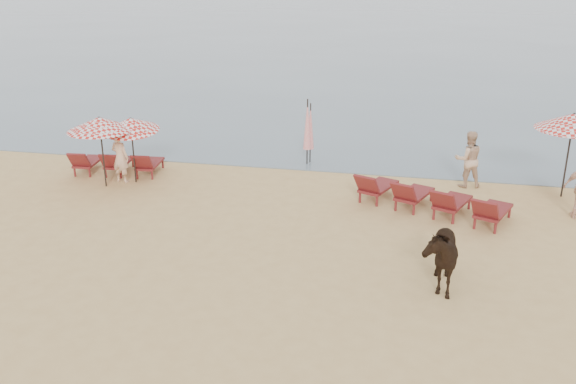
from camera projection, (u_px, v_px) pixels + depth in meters
name	position (u px, v px, depth m)	size (l,w,h in m)	color
ground	(239.00, 329.00, 12.94)	(120.00, 120.00, 0.00)	tan
sea	(399.00, 6.00, 86.24)	(160.00, 140.00, 0.06)	#51606B
lounger_cluster_left	(117.00, 162.00, 21.69)	(2.93, 1.89, 0.61)	maroon
lounger_cluster_right	(430.00, 198.00, 18.50)	(4.59, 3.26, 0.67)	maroon
umbrella_open_left_a	(100.00, 124.00, 20.00)	(2.03, 2.03, 2.31)	black
umbrella_open_left_b	(131.00, 124.00, 20.42)	(1.77, 1.80, 2.26)	black
umbrella_open_right	(573.00, 121.00, 19.03)	(2.17, 2.17, 2.65)	black
umbrella_closed_left	(307.00, 125.00, 22.31)	(0.29, 0.29, 2.37)	black
umbrella_closed_right	(310.00, 127.00, 22.52)	(0.27, 0.27, 2.18)	black
cow	(438.00, 253.00, 14.36)	(0.87, 1.91, 1.61)	black
beachgoer_left	(120.00, 157.00, 20.84)	(0.61, 0.40, 1.68)	#DDAF8A
beachgoer_right_a	(468.00, 159.00, 20.41)	(0.89, 0.70, 1.84)	tan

